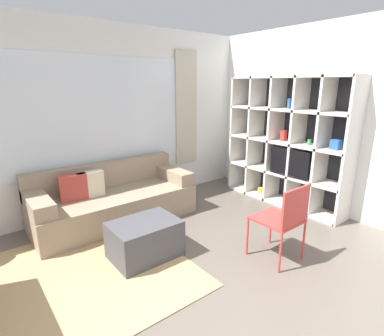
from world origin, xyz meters
The scene contains 7 objects.
wall_back centered at (0.00, 3.12, 1.36)m, with size 6.49×0.11×2.70m.
wall_right centered at (2.68, 1.54, 1.35)m, with size 0.07×4.29×2.70m, color white.
area_rug centered at (-0.86, 1.61, 0.01)m, with size 2.12×1.99×0.01m, color tan.
shelving_unit centered at (2.46, 1.57, 0.98)m, with size 0.42×2.03×1.98m.
couch_main centered at (0.00, 2.63, 0.29)m, with size 2.17×0.89×0.77m.
ottoman centered at (-0.13, 1.52, 0.21)m, with size 0.73×0.52×0.42m.
folding_chair centered at (1.00, 0.55, 0.52)m, with size 0.44×0.46×0.86m.
Camera 1 is at (-1.55, -1.12, 1.86)m, focal length 28.00 mm.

